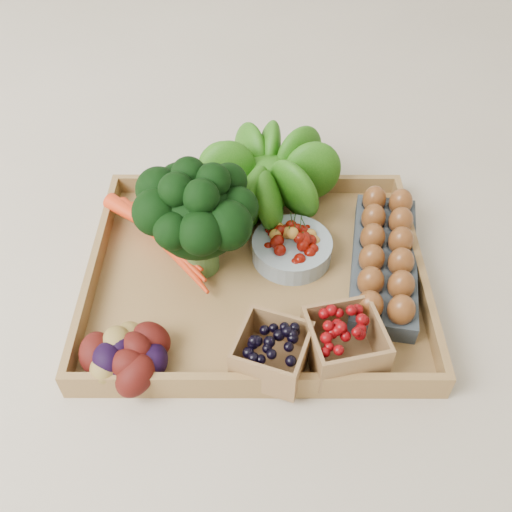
{
  "coord_description": "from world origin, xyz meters",
  "views": [
    {
      "loc": [
        0.0,
        -0.64,
        0.73
      ],
      "look_at": [
        0.0,
        0.0,
        0.06
      ],
      "focal_mm": 40.0,
      "sensor_mm": 36.0,
      "label": 1
    }
  ],
  "objects_px": {
    "egg_carton": "(383,262)",
    "broccoli": "(200,235)",
    "tray": "(256,277)",
    "cherry_bowl": "(292,249)"
  },
  "relations": [
    {
      "from": "tray",
      "to": "egg_carton",
      "type": "height_order",
      "value": "egg_carton"
    },
    {
      "from": "tray",
      "to": "broccoli",
      "type": "height_order",
      "value": "broccoli"
    },
    {
      "from": "cherry_bowl",
      "to": "egg_carton",
      "type": "xyz_separation_m",
      "value": [
        0.15,
        -0.03,
        -0.0
      ]
    },
    {
      "from": "egg_carton",
      "to": "broccoli",
      "type": "bearing_deg",
      "value": -171.43
    },
    {
      "from": "broccoli",
      "to": "cherry_bowl",
      "type": "xyz_separation_m",
      "value": [
        0.15,
        0.02,
        -0.06
      ]
    },
    {
      "from": "tray",
      "to": "broccoli",
      "type": "relative_size",
      "value": 2.9
    },
    {
      "from": "broccoli",
      "to": "cherry_bowl",
      "type": "distance_m",
      "value": 0.16
    },
    {
      "from": "cherry_bowl",
      "to": "egg_carton",
      "type": "relative_size",
      "value": 0.46
    },
    {
      "from": "tray",
      "to": "broccoli",
      "type": "distance_m",
      "value": 0.12
    },
    {
      "from": "broccoli",
      "to": "egg_carton",
      "type": "xyz_separation_m",
      "value": [
        0.31,
        -0.01,
        -0.06
      ]
    }
  ]
}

